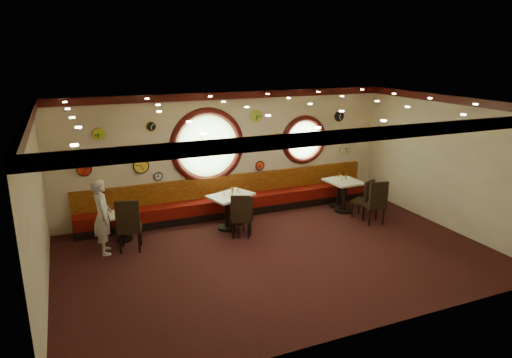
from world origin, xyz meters
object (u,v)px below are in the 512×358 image
waiter (102,216)px  chair_e (365,196)px  table_e (344,192)px  condiment_a_salt (120,211)px  table_a (123,223)px  condiment_d_pepper (338,178)px  condiment_c_salt (234,191)px  condiment_e_pepper (346,179)px  chair_d (376,200)px  condiment_e_bottle (346,177)px  condiment_a_bottle (125,208)px  condiment_b_bottle (232,191)px  condiment_c_pepper (240,192)px  condiment_d_bottle (340,176)px  condiment_d_salt (336,178)px  chair_b (241,213)px  condiment_e_salt (342,179)px  condiment_c_bottle (238,190)px  chair_c (243,214)px  condiment_b_salt (224,193)px  condiment_b_pepper (230,194)px  table_b (227,208)px  table_c (236,204)px  table_d (339,190)px  chair_a (129,222)px

waiter → chair_e: bearing=-93.7°
table_e → condiment_a_salt: 5.79m
table_a → condiment_d_pepper: 5.81m
condiment_c_salt → condiment_e_pepper: 3.07m
chair_d → condiment_e_bottle: chair_d is taller
condiment_a_bottle → condiment_b_bottle: condiment_b_bottle is taller
condiment_c_pepper → waiter: (-3.29, -0.46, -0.00)m
table_a → condiment_d_bottle: size_ratio=4.59×
condiment_d_salt → condiment_b_bottle: 3.13m
chair_b → condiment_a_salt: (-2.58, 0.93, 0.10)m
condiment_a_bottle → table_e: bearing=-4.4°
condiment_d_salt → condiment_a_bottle: 5.63m
table_e → condiment_e_salt: bearing=179.0°
condiment_d_salt → condiment_c_bottle: condiment_c_bottle is taller
chair_c → condiment_d_pepper: (3.19, 0.93, 0.27)m
condiment_e_salt → condiment_d_salt: bearing=80.8°
chair_e → condiment_e_pepper: chair_e is taller
chair_e → condiment_a_bottle: (-5.87, 1.07, 0.14)m
table_a → condiment_b_salt: 2.43m
condiment_b_pepper → condiment_a_bottle: bearing=170.5°
table_b → chair_b: 0.65m
condiment_d_bottle → condiment_b_salt: bearing=-173.7°
condiment_c_pepper → condiment_d_pepper: bearing=3.1°
chair_b → condiment_a_bottle: bearing=-178.2°
table_c → table_d: size_ratio=1.21×
condiment_c_salt → condiment_c_bottle: bearing=7.9°
table_a → condiment_b_bottle: (2.58, -0.19, 0.51)m
condiment_b_salt → condiment_e_salt: 3.27m
condiment_d_pepper → condiment_e_pepper: (-0.06, -0.46, 0.09)m
condiment_a_bottle → condiment_e_bottle: size_ratio=0.87×
table_b → condiment_c_salt: bearing=48.1°
condiment_c_salt → condiment_e_pepper: bearing=-7.6°
condiment_c_salt → condiment_c_bottle: condiment_c_bottle is taller
table_a → condiment_d_pepper: (5.80, 0.09, 0.41)m
condiment_b_salt → condiment_d_salt: condiment_b_salt is taller
table_d → condiment_c_pepper: bearing=-177.3°
chair_c → condiment_e_pepper: (3.14, 0.47, 0.36)m
condiment_c_pepper → condiment_e_pepper: size_ratio=0.89×
chair_a → waiter: size_ratio=0.45×
chair_e → chair_d: bearing=-117.9°
chair_d → condiment_a_bottle: 6.04m
condiment_a_salt → condiment_b_salt: condiment_b_salt is taller
condiment_a_bottle → condiment_a_salt: bearing=-144.2°
condiment_a_bottle → condiment_e_salt: size_ratio=1.34×
condiment_c_pepper → condiment_d_pepper: condiment_c_pepper is taller
table_e → chair_a: bearing=-176.3°
condiment_a_salt → condiment_a_bottle: condiment_a_bottle is taller
condiment_a_salt → condiment_b_pepper: size_ratio=0.94×
table_c → condiment_b_bottle: (-0.17, -0.20, 0.43)m
table_c → condiment_d_bottle: size_ratio=6.63×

